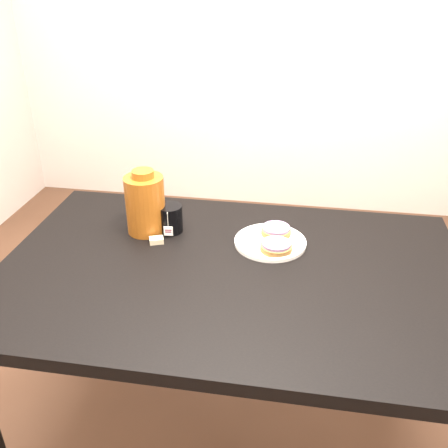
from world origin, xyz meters
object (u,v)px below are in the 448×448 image
(teabag_pouch, at_px, (156,240))
(bagel_package, at_px, (145,204))
(mug, at_px, (169,218))
(bagel_front, at_px, (276,246))
(table, at_px, (230,291))
(bagel_back, at_px, (276,230))
(plate, at_px, (270,242))

(teabag_pouch, height_order, bagel_package, bagel_package)
(mug, xyz_separation_m, bagel_package, (-0.08, -0.01, 0.05))
(bagel_front, distance_m, bagel_package, 0.46)
(table, bearing_deg, bagel_package, 149.64)
(bagel_back, bearing_deg, plate, -107.09)
(bagel_front, bearing_deg, bagel_package, 170.17)
(bagel_back, distance_m, mug, 0.36)
(mug, bearing_deg, plate, -11.98)
(bagel_front, bearing_deg, teabag_pouch, 179.66)
(plate, bearing_deg, bagel_back, 72.91)
(teabag_pouch, xyz_separation_m, bagel_package, (-0.05, 0.07, 0.09))
(table, relative_size, plate, 6.02)
(bagel_package, bearing_deg, table, -30.36)
(bagel_back, bearing_deg, table, -119.94)
(bagel_front, bearing_deg, bagel_back, 94.29)
(plate, relative_size, mug, 1.77)
(plate, height_order, mug, mug)
(plate, xyz_separation_m, bagel_package, (-0.42, 0.02, 0.09))
(bagel_front, height_order, teabag_pouch, bagel_front)
(mug, bearing_deg, bagel_front, -20.11)
(table, bearing_deg, plate, 56.83)
(bagel_front, height_order, mug, mug)
(bagel_back, xyz_separation_m, teabag_pouch, (-0.38, -0.10, -0.02))
(table, xyz_separation_m, bagel_front, (0.13, 0.11, 0.11))
(plate, bearing_deg, bagel_front, -68.22)
(table, relative_size, bagel_package, 6.36)
(teabag_pouch, bearing_deg, mug, 74.93)
(table, bearing_deg, teabag_pouch, 157.16)
(bagel_package, bearing_deg, teabag_pouch, -54.08)
(bagel_front, bearing_deg, plate, 111.78)
(teabag_pouch, bearing_deg, bagel_package, 125.92)
(teabag_pouch, bearing_deg, table, -22.84)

